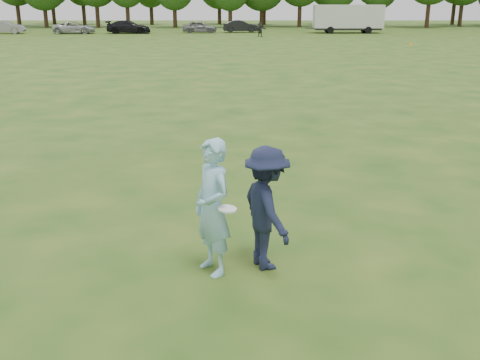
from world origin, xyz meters
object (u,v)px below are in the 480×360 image
Objects in this scene: defender at (267,208)px; car_d at (129,27)px; car_c at (74,28)px; car_b at (4,27)px; car_f at (241,26)px; cargo_trailer at (348,17)px; player_far_d at (260,30)px; thrower at (212,208)px; car_e at (200,27)px; field_cone at (411,43)px.

defender reaches higher than car_d.
defender reaches higher than car_c.
car_b is 27.49m from car_f.
cargo_trailer is (12.19, 60.63, 0.83)m from defender.
player_far_d is 0.17× the size of cargo_trailer.
car_f is (0.39, 62.05, -0.32)m from thrower.
car_e is 13.54× the size of field_cone.
field_cone is (19.81, -18.05, -0.54)m from car_e.
car_f is 24.25m from field_cone.
defender is 6.33× the size of field_cone.
car_f is at bearing 128.08° from field_cone.
car_c is 1.18× the size of car_e.
car_e is at bearing -89.29° from car_c.
player_far_d is at bearing 139.46° from field_cone.
cargo_trailer is (12.60, -1.23, 1.07)m from car_f.
field_cone is at bearing -146.88° from car_f.
car_d is at bearing -178.05° from cargo_trailer.
cargo_trailer is (39.96, 1.45, 1.03)m from car_b.
car_f is (-0.41, 61.86, -0.24)m from defender.
thrower reaches higher than car_c.
cargo_trailer reaches higher than car_e.
defender is at bearing -161.29° from car_b.
car_f is 12.70m from cargo_trailer.
car_b is at bearing 92.78° from car_e.
car_b reaches higher than car_e.
car_b is 40.00m from cargo_trailer.
field_cone is (14.95, -19.08, -0.56)m from car_f.
car_b is at bearing 145.38° from player_far_d.
car_e reaches higher than car_c.
thrower is 0.23× the size of cargo_trailer.
thrower is at bearing 174.67° from car_f.
car_e is (14.46, 1.43, 0.02)m from car_c.
field_cone is (28.05, -16.97, -0.58)m from car_d.
cargo_trailer reaches higher than thrower.
car_b is 1.05× the size of car_f.
car_b is 15.09× the size of field_cone.
car_d is (14.27, 0.58, -0.01)m from car_b.
car_c is 16.01× the size of field_cone.
player_far_d is 0.30× the size of car_d.
car_b is (-26.97, 59.36, -0.29)m from thrower.
car_b is 22.56m from car_e.
player_far_d is 0.31× the size of car_c.
car_d is at bearing 94.18° from car_f.
thrower is at bearing -116.87° from player_far_d.
player_far_d reaches higher than car_f.
car_d is at bearing 96.04° from car_e.
car_f is 14.31× the size of field_cone.
defender is 61.86m from car_f.
car_d is at bearing -91.72° from car_c.
car_c is at bearing -3.64° from defender.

